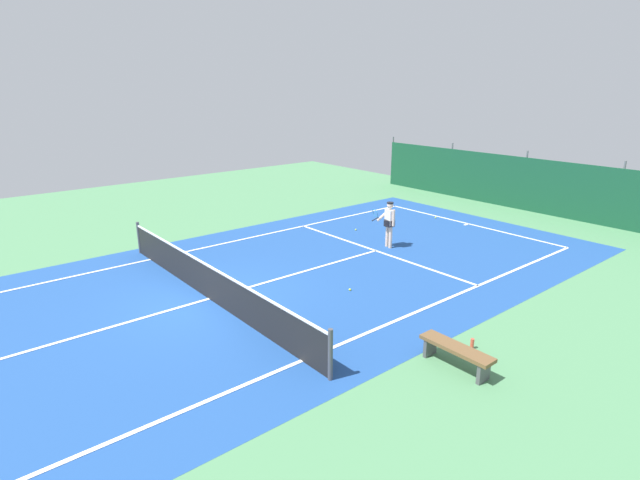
# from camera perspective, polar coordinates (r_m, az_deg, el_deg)

# --- Properties ---
(ground_plane) EXTENTS (36.00, 36.00, 0.00)m
(ground_plane) POSITION_cam_1_polar(r_m,az_deg,el_deg) (13.94, -12.47, -6.58)
(ground_plane) COLOR #4C8456
(court_surface) EXTENTS (11.02, 26.60, 0.01)m
(court_surface) POSITION_cam_1_polar(r_m,az_deg,el_deg) (13.93, -12.47, -6.57)
(court_surface) COLOR #1E478C
(court_surface) RESTS_ON ground
(tennis_net) EXTENTS (10.12, 0.10, 1.10)m
(tennis_net) POSITION_cam_1_polar(r_m,az_deg,el_deg) (13.74, -12.61, -4.63)
(tennis_net) COLOR black
(tennis_net) RESTS_ON ground
(back_fence) EXTENTS (16.30, 0.98, 2.70)m
(back_fence) POSITION_cam_1_polar(r_m,az_deg,el_deg) (25.34, 22.55, 4.89)
(back_fence) COLOR #14472D
(back_fence) RESTS_ON ground
(tennis_player) EXTENTS (0.80, 0.69, 1.64)m
(tennis_player) POSITION_cam_1_polar(r_m,az_deg,el_deg) (17.71, 7.88, 2.15)
(tennis_player) COLOR beige
(tennis_player) RESTS_ON ground
(tennis_ball_near_player) EXTENTS (0.07, 0.07, 0.07)m
(tennis_ball_near_player) POSITION_cam_1_polar(r_m,az_deg,el_deg) (14.14, 3.43, -5.67)
(tennis_ball_near_player) COLOR #CCDB33
(tennis_ball_near_player) RESTS_ON ground
(tennis_ball_midcourt) EXTENTS (0.07, 0.07, 0.07)m
(tennis_ball_midcourt) POSITION_cam_1_polar(r_m,az_deg,el_deg) (22.23, 13.04, 2.51)
(tennis_ball_midcourt) COLOR #CCDB33
(tennis_ball_midcourt) RESTS_ON ground
(tennis_ball_by_sideline) EXTENTS (0.07, 0.07, 0.07)m
(tennis_ball_by_sideline) POSITION_cam_1_polar(r_m,az_deg,el_deg) (19.89, 4.10, 1.18)
(tennis_ball_by_sideline) COLOR #CCDB33
(tennis_ball_by_sideline) RESTS_ON ground
(parked_car) EXTENTS (2.36, 4.37, 1.68)m
(parked_car) POSITION_cam_1_polar(r_m,az_deg,el_deg) (29.01, 20.62, 6.89)
(parked_car) COLOR silver
(parked_car) RESTS_ON ground
(courtside_bench) EXTENTS (1.60, 0.40, 0.49)m
(courtside_bench) POSITION_cam_1_polar(r_m,az_deg,el_deg) (10.74, 15.27, -12.15)
(courtside_bench) COLOR brown
(courtside_bench) RESTS_ON ground
(water_bottle) EXTENTS (0.08, 0.08, 0.24)m
(water_bottle) POSITION_cam_1_polar(r_m,az_deg,el_deg) (11.67, 16.96, -11.25)
(water_bottle) COLOR #D84C38
(water_bottle) RESTS_ON ground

